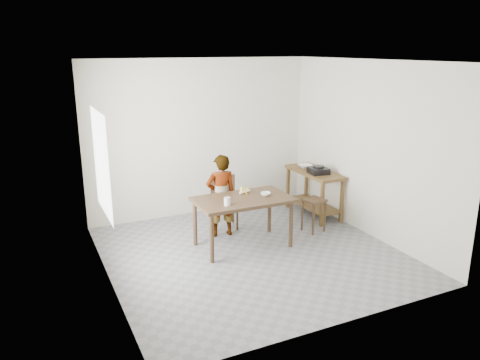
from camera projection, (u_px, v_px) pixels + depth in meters
name	position (u px, v px, depth m)	size (l,w,h in m)	color
floor	(252.00, 255.00, 6.75)	(4.00, 4.00, 0.04)	slate
ceiling	(253.00, 59.00, 6.00)	(4.00, 4.00, 0.04)	white
wall_back	(200.00, 138.00, 8.13)	(4.00, 0.04, 2.70)	silver
wall_front	(345.00, 207.00, 4.62)	(4.00, 0.04, 2.70)	silver
wall_left	(101.00, 180.00, 5.54)	(0.04, 4.00, 2.70)	silver
wall_right	(369.00, 149.00, 7.21)	(0.04, 4.00, 2.70)	silver
window_pane	(101.00, 164.00, 5.70)	(0.02, 1.10, 1.30)	silver
dining_table	(243.00, 222.00, 6.91)	(1.40, 0.80, 0.75)	#3F2C1B
prep_counter	(314.00, 193.00, 8.22)	(0.50, 1.20, 0.80)	brown
child	(221.00, 196.00, 7.24)	(0.48, 0.31, 1.30)	white
dining_chair	(225.00, 203.00, 7.63)	(0.41, 0.41, 0.84)	#3F2C1B
stool	(313.00, 215.00, 7.50)	(0.31, 0.31, 0.54)	#3F2C1B
glass_tumbler	(227.00, 201.00, 6.49)	(0.09, 0.09, 0.11)	silver
small_bowl	(266.00, 194.00, 6.92)	(0.15, 0.15, 0.05)	white
banana	(245.00, 191.00, 7.01)	(0.19, 0.13, 0.07)	gold
serving_bowl	(305.00, 166.00, 8.31)	(0.24, 0.24, 0.06)	white
gas_burner	(318.00, 171.00, 7.93)	(0.30, 0.30, 0.10)	black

